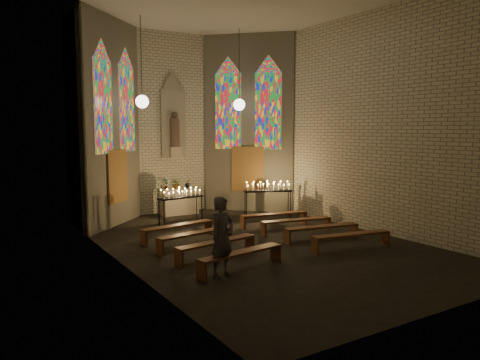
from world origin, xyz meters
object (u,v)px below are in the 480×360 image
Objects in this scene: aisle_flower_pot at (229,227)px; votive_stand_left at (181,195)px; votive_stand_right at (268,188)px; altar at (179,201)px; visitor at (222,237)px.

votive_stand_left is (-0.72, 2.08, 0.83)m from aisle_flower_pot.
altar is at bearing 158.16° from votive_stand_right.
visitor is at bearing -114.44° from votive_stand_left.
altar is at bearing 57.23° from visitor.
altar is 0.78× the size of votive_stand_right.
votive_stand_left is at bearing -167.51° from votive_stand_right.
aisle_flower_pot is 3.07m from votive_stand_right.
altar reaches higher than aisle_flower_pot.
votive_stand_right is 7.04m from visitor.
visitor is (-2.31, -3.62, 0.70)m from aisle_flower_pot.
altar is at bearing 58.59° from votive_stand_left.
altar is 0.83× the size of votive_stand_left.
altar is 2.08m from votive_stand_left.
aisle_flower_pot is 0.25× the size of votive_stand_left.
visitor reaches higher than altar.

